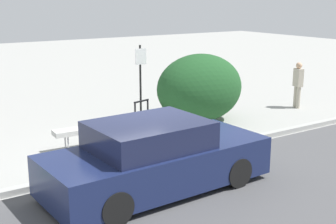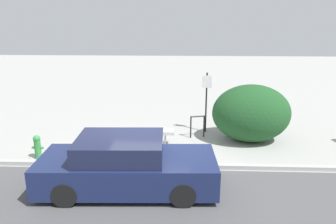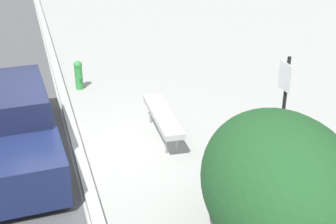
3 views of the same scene
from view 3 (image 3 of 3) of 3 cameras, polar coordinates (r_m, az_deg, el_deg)
ground_plane at (r=9.30m, az=-10.77°, el=-5.28°), size 60.00×60.00×0.00m
curb at (r=9.27m, az=-10.80°, el=-4.93°), size 60.00×0.20×0.13m
bench at (r=9.63m, az=-0.67°, el=-0.47°), size 2.04×0.49×0.55m
bike_rack at (r=8.36m, az=8.40°, el=-4.81°), size 0.55×0.18×0.83m
sign_post at (r=7.97m, az=13.83°, el=0.28°), size 0.36×0.08×2.30m
fire_hydrant at (r=12.33m, az=-10.85°, el=4.56°), size 0.36×0.22×0.77m
shrub_hedge at (r=6.61m, az=13.49°, el=-8.85°), size 2.73×2.07×2.03m
parked_car_near at (r=9.36m, az=-19.29°, el=-1.66°), size 4.48×1.96×1.40m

